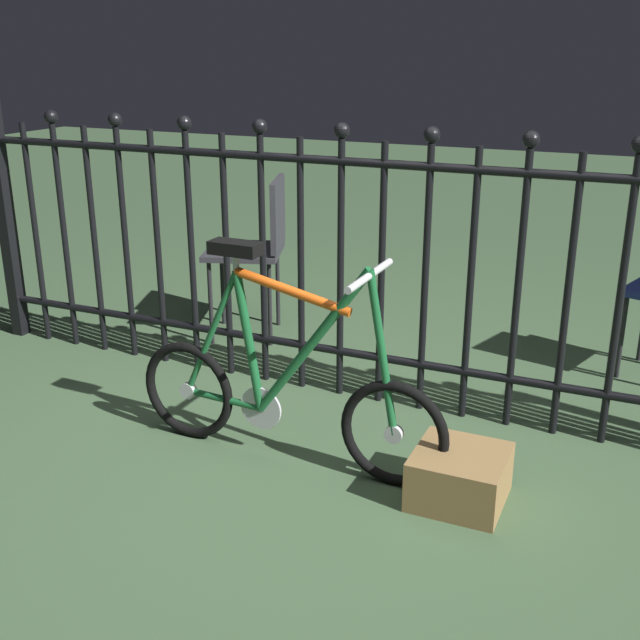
{
  "coord_description": "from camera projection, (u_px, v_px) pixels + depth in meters",
  "views": [
    {
      "loc": [
        1.11,
        -2.44,
        1.59
      ],
      "look_at": [
        -0.08,
        0.21,
        0.55
      ],
      "focal_mm": 43.91,
      "sensor_mm": 36.0,
      "label": 1
    }
  ],
  "objects": [
    {
      "name": "bicycle",
      "position": [
        284.0,
        389.0,
        3.06
      ],
      "size": [
        1.34,
        0.4,
        0.88
      ],
      "color": "black",
      "rests_on": "ground"
    },
    {
      "name": "ground_plane",
      "position": [
        316.0,
        472.0,
        3.06
      ],
      "size": [
        20.0,
        20.0,
        0.0
      ],
      "primitive_type": "plane",
      "color": "#3E583A"
    },
    {
      "name": "display_crate",
      "position": [
        460.0,
        476.0,
        2.84
      ],
      "size": [
        0.33,
        0.33,
        0.19
      ],
      "primitive_type": "cube",
      "rotation": [
        0.0,
        0.0,
        0.0
      ],
      "color": "olive",
      "rests_on": "ground"
    },
    {
      "name": "chair_charcoal",
      "position": [
        258.0,
        240.0,
        4.31
      ],
      "size": [
        0.52,
        0.52,
        0.89
      ],
      "color": "black",
      "rests_on": "ground"
    },
    {
      "name": "iron_fence",
      "position": [
        360.0,
        260.0,
        3.49
      ],
      "size": [
        4.44,
        0.07,
        1.31
      ],
      "color": "black",
      "rests_on": "ground"
    }
  ]
}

